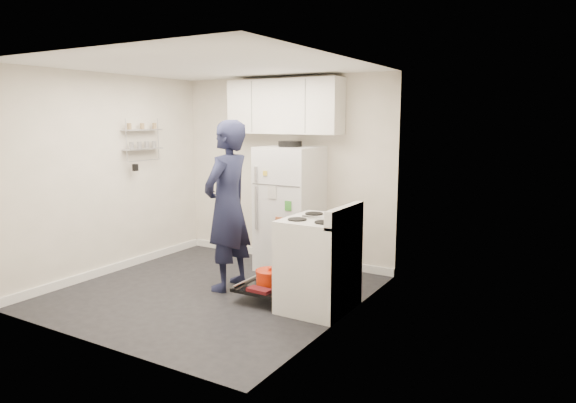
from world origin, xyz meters
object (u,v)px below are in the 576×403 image
Objects in this scene: electric_range at (317,264)px; person at (227,206)px; open_oven_door at (270,281)px; refrigerator at (290,208)px.

electric_range is 0.57× the size of person.
person reaches higher than open_oven_door.
electric_range is at bearing 85.54° from person.
refrigerator is 0.86× the size of person.
refrigerator reaches higher than electric_range.
person reaches higher than electric_range.
refrigerator is (-0.39, 1.11, 0.61)m from open_oven_door.
electric_range is 1.29m from person.
person is (-0.61, 0.07, 0.77)m from open_oven_door.
refrigerator is at bearing 166.69° from person.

